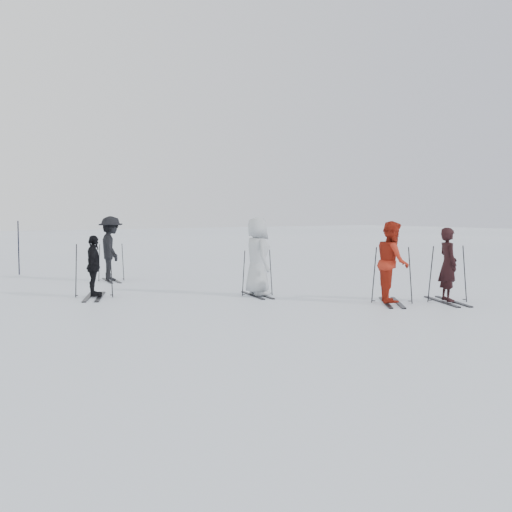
{
  "coord_description": "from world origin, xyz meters",
  "views": [
    {
      "loc": [
        -8.78,
        -12.15,
        2.11
      ],
      "look_at": [
        0.0,
        1.0,
        1.0
      ],
      "focal_mm": 45.0,
      "sensor_mm": 36.0,
      "label": 1
    }
  ],
  "objects_px": {
    "skier_red": "(392,263)",
    "skier_uphill_left": "(94,267)",
    "skier_uphill_far": "(111,249)",
    "skier_near_dark": "(448,266)",
    "skier_grey": "(257,257)",
    "piste_marker": "(19,248)"
  },
  "relations": [
    {
      "from": "skier_grey",
      "to": "skier_uphill_far",
      "type": "relative_size",
      "value": 1.0
    },
    {
      "from": "skier_near_dark",
      "to": "skier_grey",
      "type": "distance_m",
      "value": 4.56
    },
    {
      "from": "piste_marker",
      "to": "skier_uphill_left",
      "type": "bearing_deg",
      "value": -88.96
    },
    {
      "from": "skier_red",
      "to": "piste_marker",
      "type": "xyz_separation_m",
      "value": [
        -5.46,
        11.61,
        -0.03
      ]
    },
    {
      "from": "skier_red",
      "to": "skier_uphill_far",
      "type": "relative_size",
      "value": 0.96
    },
    {
      "from": "skier_red",
      "to": "skier_uphill_left",
      "type": "bearing_deg",
      "value": 86.05
    },
    {
      "from": "skier_uphill_left",
      "to": "piste_marker",
      "type": "xyz_separation_m",
      "value": [
        -0.12,
        6.86,
        0.15
      ]
    },
    {
      "from": "skier_near_dark",
      "to": "skier_red",
      "type": "relative_size",
      "value": 0.92
    },
    {
      "from": "skier_uphill_far",
      "to": "skier_grey",
      "type": "bearing_deg",
      "value": -150.16
    },
    {
      "from": "skier_near_dark",
      "to": "skier_grey",
      "type": "relative_size",
      "value": 0.88
    },
    {
      "from": "skier_near_dark",
      "to": "skier_uphill_far",
      "type": "relative_size",
      "value": 0.88
    },
    {
      "from": "skier_near_dark",
      "to": "skier_uphill_left",
      "type": "bearing_deg",
      "value": 76.5
    },
    {
      "from": "skier_red",
      "to": "skier_grey",
      "type": "xyz_separation_m",
      "value": [
        -1.83,
        2.81,
        0.04
      ]
    },
    {
      "from": "skier_grey",
      "to": "piste_marker",
      "type": "relative_size",
      "value": 1.08
    },
    {
      "from": "skier_uphill_far",
      "to": "piste_marker",
      "type": "height_order",
      "value": "skier_uphill_far"
    },
    {
      "from": "skier_grey",
      "to": "skier_uphill_left",
      "type": "relative_size",
      "value": 1.3
    },
    {
      "from": "piste_marker",
      "to": "skier_near_dark",
      "type": "bearing_deg",
      "value": -61.36
    },
    {
      "from": "skier_uphill_left",
      "to": "piste_marker",
      "type": "height_order",
      "value": "piste_marker"
    },
    {
      "from": "skier_near_dark",
      "to": "skier_grey",
      "type": "xyz_separation_m",
      "value": [
        -3.03,
        3.4,
        0.12
      ]
    },
    {
      "from": "skier_near_dark",
      "to": "skier_uphill_left",
      "type": "xyz_separation_m",
      "value": [
        -6.54,
        5.34,
        -0.1
      ]
    },
    {
      "from": "skier_near_dark",
      "to": "piste_marker",
      "type": "bearing_deg",
      "value": 54.36
    },
    {
      "from": "skier_uphill_far",
      "to": "skier_uphill_left",
      "type": "bearing_deg",
      "value": 163.82
    }
  ]
}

